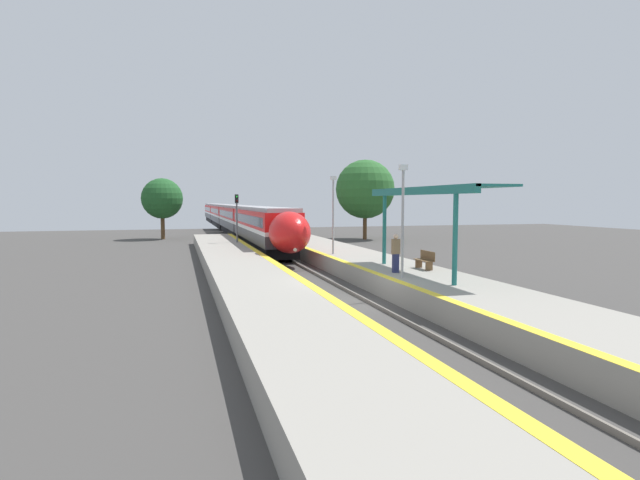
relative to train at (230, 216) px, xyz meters
name	(u,v)px	position (x,y,z in m)	size (l,w,h in m)	color
ground_plane	(351,303)	(0.00, -50.44, -2.17)	(120.00, 120.00, 0.00)	#423F3D
rail_left	(334,303)	(-0.72, -50.44, -2.10)	(0.08, 90.00, 0.15)	slate
rail_right	(367,301)	(0.72, -50.44, -2.10)	(0.08, 90.00, 0.15)	slate
train	(230,216)	(0.00, 0.00, 0.00)	(2.76, 81.07, 3.79)	black
platform_right	(432,288)	(3.78, -50.44, -1.70)	(4.19, 64.00, 0.95)	gray
platform_left	(266,297)	(-3.57, -50.44, -1.70)	(3.76, 64.00, 0.95)	gray
platform_bench	(425,260)	(4.76, -47.92, -0.77)	(0.44, 1.43, 0.89)	brown
person_waiting	(396,252)	(2.83, -48.67, -0.28)	(0.36, 0.24, 1.81)	navy
railway_signal	(237,218)	(-2.32, -29.30, 0.75)	(0.28, 0.28, 4.82)	#59595E
lamppost_near	(403,213)	(2.50, -50.08, 1.60)	(0.36, 0.20, 4.90)	#9E9EA3
lamppost_mid	(333,209)	(2.50, -39.97, 1.60)	(0.36, 0.20, 4.90)	#9E9EA3
station_canopy	(426,193)	(4.19, -48.98, 2.46)	(2.02, 10.03, 3.97)	#1E6B66
background_tree_left	(162,199)	(-8.60, -11.03, 2.39)	(4.54, 4.54, 6.86)	brown
background_tree_right	(365,189)	(13.25, -17.50, 3.43)	(6.57, 6.57, 8.90)	brown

